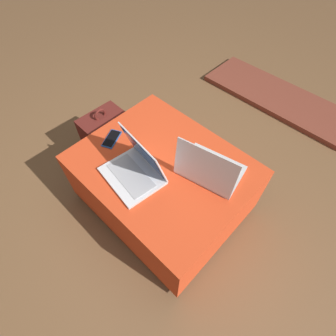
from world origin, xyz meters
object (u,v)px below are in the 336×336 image
cell_phone (112,139)px  backpack (105,137)px  laptop_far (209,169)px  laptop_near (136,168)px

cell_phone → backpack: bearing=-45.8°
laptop_far → backpack: laptop_far is taller
laptop_near → cell_phone: (-0.30, 0.07, -0.05)m
cell_phone → backpack: 0.39m
laptop_near → backpack: laptop_near is taller
laptop_near → cell_phone: size_ratio=2.16×
cell_phone → laptop_near: bearing=142.3°
laptop_near → laptop_far: 0.39m
laptop_far → backpack: (-0.87, -0.10, -0.31)m
laptop_near → backpack: (-0.58, 0.17, -0.31)m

